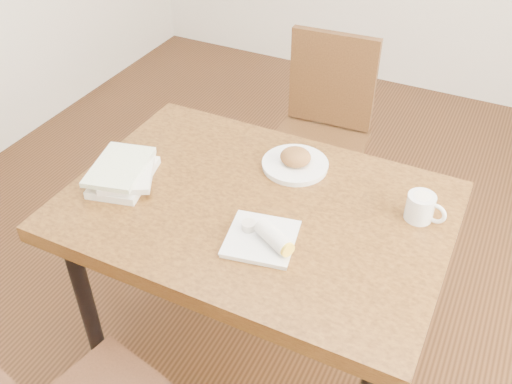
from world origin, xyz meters
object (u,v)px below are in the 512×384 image
at_px(plate_scone, 295,162).
at_px(coffee_mug, 421,207).
at_px(plate_burrito, 265,238).
at_px(book_stack, 124,172).
at_px(table, 256,222).
at_px(chair_far, 323,125).

distance_m(plate_scone, coffee_mug, 0.47).
relative_size(plate_burrito, book_stack, 0.79).
height_order(plate_scone, plate_burrito, plate_scone).
height_order(table, coffee_mug, coffee_mug).
distance_m(plate_scone, book_stack, 0.60).
bearing_deg(book_stack, coffee_mug, 14.49).
bearing_deg(coffee_mug, chair_far, 129.66).
distance_m(chair_far, book_stack, 1.05).
xyz_separation_m(chair_far, book_stack, (-0.38, -0.95, 0.24)).
bearing_deg(table, coffee_mug, 18.28).
xyz_separation_m(table, plate_scone, (0.03, 0.25, 0.10)).
relative_size(coffee_mug, book_stack, 0.43).
height_order(coffee_mug, book_stack, coffee_mug).
bearing_deg(coffee_mug, plate_scone, 170.14).
distance_m(table, plate_burrito, 0.21).
bearing_deg(plate_scone, plate_burrito, -79.74).
distance_m(plate_burrito, book_stack, 0.58).
height_order(table, chair_far, chair_far).
xyz_separation_m(coffee_mug, book_stack, (-0.97, -0.25, -0.01)).
distance_m(table, chair_far, 0.88).
bearing_deg(chair_far, plate_burrito, -79.48).
height_order(coffee_mug, plate_burrito, coffee_mug).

